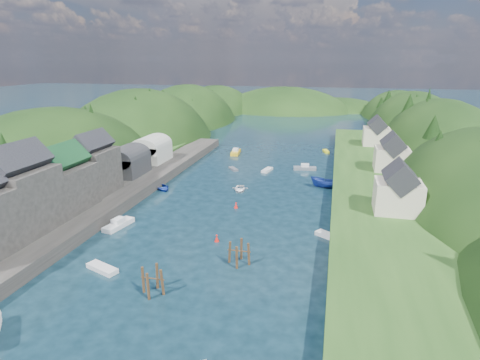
% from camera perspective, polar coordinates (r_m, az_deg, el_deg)
% --- Properties ---
extents(ground, '(600.00, 600.00, 0.00)m').
position_cam_1_polar(ground, '(96.76, 3.03, 1.41)').
color(ground, black).
rests_on(ground, ground).
extents(hillside_left, '(44.00, 245.56, 52.00)m').
position_cam_1_polar(hillside_left, '(136.32, -13.95, 2.01)').
color(hillside_left, black).
rests_on(hillside_left, ground).
extents(hillside_right, '(36.00, 245.56, 48.00)m').
position_cam_1_polar(hillside_right, '(124.65, 26.03, -0.32)').
color(hillside_right, black).
rests_on(hillside_right, ground).
extents(far_hills, '(103.00, 68.00, 44.00)m').
position_cam_1_polar(far_hills, '(219.40, 9.29, 7.06)').
color(far_hills, black).
rests_on(far_hills, ground).
extents(hill_trees, '(91.69, 149.36, 12.32)m').
position_cam_1_polar(hill_trees, '(108.36, 5.11, 9.03)').
color(hill_trees, black).
rests_on(hill_trees, ground).
extents(quay_left, '(12.00, 110.00, 2.00)m').
position_cam_1_polar(quay_left, '(78.00, -18.87, -2.58)').
color(quay_left, '#2D2B28').
rests_on(quay_left, ground).
extents(terrace_left_grass, '(12.00, 110.00, 2.50)m').
position_cam_1_polar(terrace_left_grass, '(81.79, -23.05, -1.96)').
color(terrace_left_grass, '#234719').
rests_on(terrace_left_grass, ground).
extents(quayside_buildings, '(8.00, 35.84, 12.90)m').
position_cam_1_polar(quayside_buildings, '(67.01, -26.90, -1.19)').
color(quayside_buildings, '#2D2B28').
rests_on(quayside_buildings, quay_left).
extents(boat_sheds, '(7.00, 21.00, 7.50)m').
position_cam_1_polar(boat_sheds, '(93.62, -14.08, 3.72)').
color(boat_sheds, '#2D2D30').
rests_on(boat_sheds, quay_left).
extents(terrace_right, '(16.00, 120.00, 2.40)m').
position_cam_1_polar(terrace_right, '(85.78, 18.42, -0.65)').
color(terrace_right, '#234719').
rests_on(terrace_right, ground).
extents(right_bank_cottages, '(9.00, 59.24, 8.41)m').
position_cam_1_polar(right_bank_cottages, '(92.97, 20.15, 3.46)').
color(right_bank_cottages, beige).
rests_on(right_bank_cottages, terrace_right).
extents(piling_cluster_near, '(2.83, 2.67, 3.85)m').
position_cam_1_polar(piling_cluster_near, '(47.97, -12.29, -14.14)').
color(piling_cluster_near, '#382314').
rests_on(piling_cluster_near, ground).
extents(piling_cluster_far, '(3.09, 2.89, 3.69)m').
position_cam_1_polar(piling_cluster_far, '(53.07, -0.12, -10.60)').
color(piling_cluster_far, '#382314').
rests_on(piling_cluster_far, ground).
extents(channel_buoy_near, '(0.70, 0.70, 1.10)m').
position_cam_1_polar(channel_buoy_near, '(59.51, -3.33, -8.29)').
color(channel_buoy_near, red).
rests_on(channel_buoy_near, ground).
extents(channel_buoy_far, '(0.70, 0.70, 1.10)m').
position_cam_1_polar(channel_buoy_far, '(72.11, -0.57, -3.65)').
color(channel_buoy_far, red).
rests_on(channel_buoy_far, ground).
extents(moored_boats, '(39.13, 94.63, 2.38)m').
position_cam_1_polar(moored_boats, '(70.95, -2.19, -3.85)').
color(moored_boats, white).
rests_on(moored_boats, ground).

